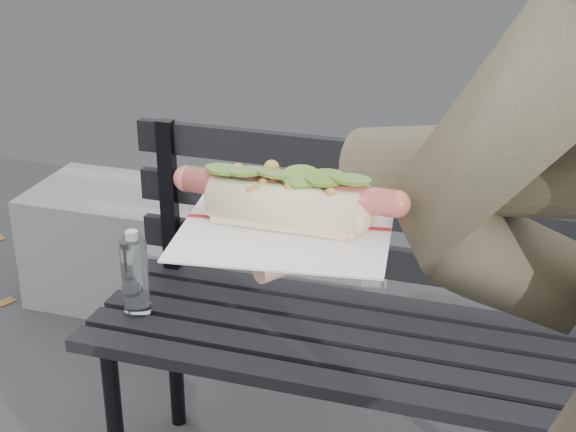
% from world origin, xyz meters
% --- Properties ---
extents(park_bench, '(1.50, 0.44, 0.88)m').
position_xyz_m(park_bench, '(-0.02, 0.95, 0.52)').
color(park_bench, black).
rests_on(park_bench, ground).
extents(concrete_block, '(1.20, 0.40, 0.40)m').
position_xyz_m(concrete_block, '(-0.85, 1.67, 0.20)').
color(concrete_block, slate).
rests_on(concrete_block, ground).
extents(held_hotdog, '(0.64, 0.31, 0.20)m').
position_xyz_m(held_hotdog, '(0.22, -0.02, 1.24)').
color(held_hotdog, '#4D4433').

